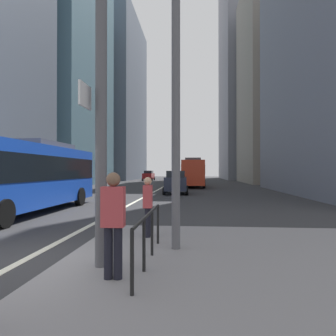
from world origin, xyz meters
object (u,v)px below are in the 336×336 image
Objects in this scene: city_bus_blue_oncoming at (26,173)px; car_receding_far at (188,177)px; street_lamp_post at (176,28)px; city_bus_red_receding at (193,172)px; pedestrian_waiting at (113,219)px; pedestrian_walking at (148,204)px; car_receding_near at (176,182)px; car_oncoming_mid at (149,176)px.

car_receding_far is (6.67, 34.32, -0.85)m from city_bus_blue_oncoming.
car_receding_far is at bearing 79.00° from city_bus_blue_oncoming.
street_lamp_post is (0.54, -40.71, 4.29)m from car_receding_far.
city_bus_red_receding is 33.20m from pedestrian_waiting.
pedestrian_waiting reaches higher than pedestrian_walking.
pedestrian_waiting is at bearing -90.52° from car_receding_far.
car_receding_far is (0.58, 21.61, 0.00)m from car_receding_near.
city_bus_red_receding is at bearing 73.19° from city_bus_blue_oncoming.
city_bus_red_receding is (7.45, 24.66, -0.00)m from city_bus_blue_oncoming.
city_bus_blue_oncoming is 10.23m from street_lamp_post.
car_receding_far is 39.48m from pedestrian_walking.
car_receding_far is at bearing 88.45° from car_receding_near.
city_bus_blue_oncoming is at bearing 126.46° from pedestrian_waiting.
city_bus_red_receding is at bearing -68.52° from car_oncoming_mid.
car_oncoming_mid is at bearing 97.78° from pedestrian_waiting.
city_bus_blue_oncoming reaches higher than car_oncoming_mid.
car_receding_near is 2.32× the size of pedestrian_waiting.
car_receding_near is 19.61m from street_lamp_post.
city_bus_blue_oncoming reaches higher than car_receding_far.
pedestrian_walking is (-1.08, -29.81, -0.78)m from city_bus_red_receding.
city_bus_blue_oncoming is 25.76m from city_bus_red_receding.
street_lamp_post is at bearing -80.94° from car_oncoming_mid.
car_receding_near is 0.96× the size of car_receding_far.
pedestrian_walking is at bearing -81.64° from car_oncoming_mid.
street_lamp_post is (1.12, -19.10, 4.29)m from car_receding_near.
car_receding_near is at bearing 93.37° from street_lamp_post.
street_lamp_post reaches higher than city_bus_blue_oncoming.
city_bus_red_receding is 2.54× the size of car_receding_far.
pedestrian_waiting is at bearing -91.38° from pedestrian_walking.
car_oncoming_mid is 2.52× the size of pedestrian_waiting.
car_receding_far is at bearing 89.56° from pedestrian_walking.
street_lamp_post is (8.49, -53.22, 4.29)m from car_oncoming_mid.
street_lamp_post is 4.49× the size of pedestrian_waiting.
city_bus_red_receding is at bearing 83.50° from car_receding_near.
city_bus_blue_oncoming is 34.97m from car_receding_far.
city_bus_blue_oncoming is at bearing 138.46° from street_lamp_post.
pedestrian_waiting is 1.09× the size of pedestrian_walking.
pedestrian_waiting is 3.36m from pedestrian_walking.
car_receding_far is at bearing 90.76° from street_lamp_post.
car_receding_near is 17.87m from pedestrian_walking.
pedestrian_walking is at bearing -92.08° from city_bus_red_receding.
city_bus_red_receding is at bearing 87.99° from pedestrian_waiting.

